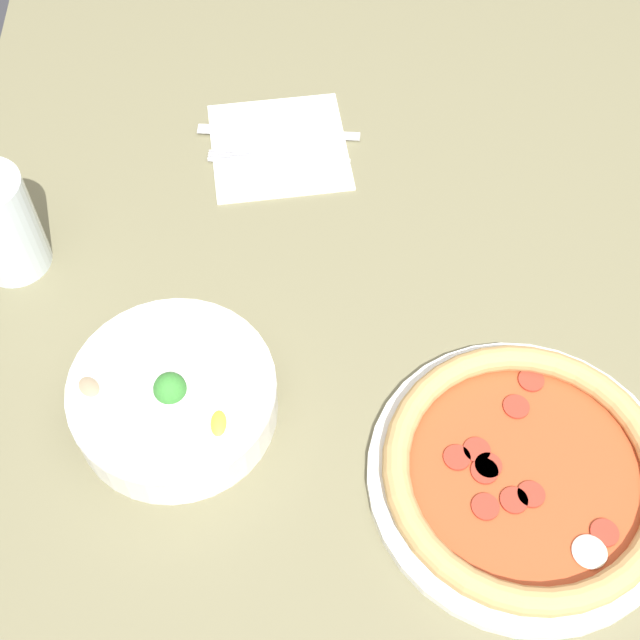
% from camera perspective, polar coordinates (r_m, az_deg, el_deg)
% --- Properties ---
extents(ground_plane, '(8.00, 8.00, 0.00)m').
position_cam_1_polar(ground_plane, '(1.63, 3.19, -14.66)').
color(ground_plane, '#333338').
extents(dining_table, '(1.13, 1.01, 0.75)m').
position_cam_1_polar(dining_table, '(1.04, 4.84, -3.20)').
color(dining_table, '#706B4C').
rests_on(dining_table, ground_plane).
extents(pizza, '(0.30, 0.30, 0.04)m').
position_cam_1_polar(pizza, '(0.87, 12.99, -9.55)').
color(pizza, white).
rests_on(pizza, dining_table).
extents(bowl, '(0.20, 0.20, 0.07)m').
position_cam_1_polar(bowl, '(0.88, -9.32, -4.84)').
color(bowl, white).
rests_on(bowl, dining_table).
extents(napkin, '(0.18, 0.18, 0.00)m').
position_cam_1_polar(napkin, '(1.11, -2.64, 11.02)').
color(napkin, white).
rests_on(napkin, dining_table).
extents(fork, '(0.03, 0.17, 0.00)m').
position_cam_1_polar(fork, '(1.09, -2.54, 10.25)').
color(fork, silver).
rests_on(fork, napkin).
extents(knife, '(0.03, 0.20, 0.01)m').
position_cam_1_polar(knife, '(1.12, -2.20, 11.88)').
color(knife, silver).
rests_on(knife, napkin).
extents(glass, '(0.08, 0.08, 0.13)m').
position_cam_1_polar(glass, '(1.01, -19.76, 5.79)').
color(glass, silver).
rests_on(glass, dining_table).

